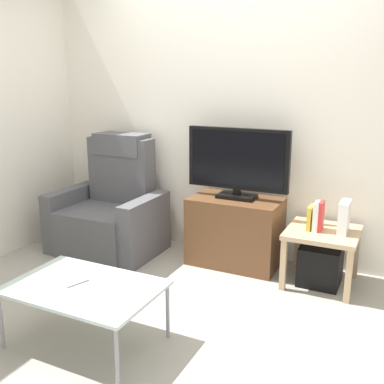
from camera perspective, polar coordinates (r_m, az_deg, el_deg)
ground_plane at (r=3.36m, az=-1.92°, el=-13.85°), size 6.40×6.40×0.00m
wall_back at (r=4.00m, az=5.62°, el=10.21°), size 6.40×0.06×2.60m
tv_stand at (r=3.89m, az=5.54°, el=-5.02°), size 0.77×0.45×0.59m
television at (r=3.75m, az=5.86°, el=3.89°), size 0.88×0.20×0.60m
recliner_armchair at (r=4.26m, az=-10.36°, el=-2.40°), size 0.98×0.78×1.08m
side_table at (r=3.62m, az=16.38°, el=-5.76°), size 0.54×0.54×0.45m
subwoofer_box at (r=3.70m, az=16.14°, el=-8.95°), size 0.31×0.31×0.31m
book_leftmost at (r=3.57m, az=14.93°, el=-3.19°), size 0.03×0.14×0.19m
book_middle at (r=3.55m, az=15.72°, el=-3.01°), size 0.04×0.14×0.22m
book_rightmost at (r=3.55m, az=16.19°, el=-2.99°), size 0.03×0.13×0.23m
game_console at (r=3.55m, az=18.93°, el=-3.08°), size 0.07×0.20×0.25m
coffee_table at (r=2.81m, az=-13.65°, el=-12.02°), size 0.90×0.60×0.38m
cell_phone at (r=2.84m, az=-14.72°, el=-11.08°), size 0.12×0.16×0.01m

